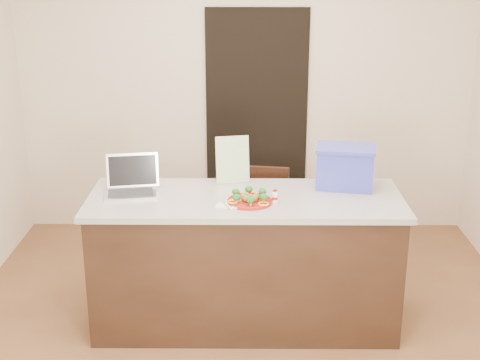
{
  "coord_description": "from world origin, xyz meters",
  "views": [
    {
      "loc": [
        -0.0,
        -3.84,
        2.42
      ],
      "look_at": [
        -0.03,
        0.2,
        1.05
      ],
      "focal_mm": 50.0,
      "sensor_mm": 36.0,
      "label": 1
    }
  ],
  "objects_px": {
    "yogurt_bottle": "(275,197)",
    "laptop": "(132,182)",
    "plate": "(250,201)",
    "island": "(245,261)",
    "blue_box": "(345,167)",
    "napkin": "(228,205)",
    "chair": "(264,217)"
  },
  "relations": [
    {
      "from": "napkin",
      "to": "blue_box",
      "type": "height_order",
      "value": "blue_box"
    },
    {
      "from": "yogurt_bottle",
      "to": "laptop",
      "type": "xyz_separation_m",
      "value": [
        -0.95,
        0.18,
        0.03
      ]
    },
    {
      "from": "yogurt_bottle",
      "to": "chair",
      "type": "relative_size",
      "value": 0.09
    },
    {
      "from": "chair",
      "to": "island",
      "type": "bearing_deg",
      "value": -93.84
    },
    {
      "from": "island",
      "to": "blue_box",
      "type": "height_order",
      "value": "blue_box"
    },
    {
      "from": "plate",
      "to": "blue_box",
      "type": "bearing_deg",
      "value": 25.95
    },
    {
      "from": "plate",
      "to": "laptop",
      "type": "height_order",
      "value": "laptop"
    },
    {
      "from": "laptop",
      "to": "chair",
      "type": "bearing_deg",
      "value": 24.56
    },
    {
      "from": "island",
      "to": "blue_box",
      "type": "xyz_separation_m",
      "value": [
        0.67,
        0.21,
        0.6
      ]
    },
    {
      "from": "laptop",
      "to": "blue_box",
      "type": "relative_size",
      "value": 0.87
    },
    {
      "from": "yogurt_bottle",
      "to": "chair",
      "type": "height_order",
      "value": "yogurt_bottle"
    },
    {
      "from": "blue_box",
      "to": "island",
      "type": "bearing_deg",
      "value": -152.48
    },
    {
      "from": "laptop",
      "to": "chair",
      "type": "distance_m",
      "value": 1.2
    },
    {
      "from": "blue_box",
      "to": "plate",
      "type": "bearing_deg",
      "value": -143.61
    },
    {
      "from": "napkin",
      "to": "yogurt_bottle",
      "type": "relative_size",
      "value": 1.74
    },
    {
      "from": "plate",
      "to": "blue_box",
      "type": "distance_m",
      "value": 0.73
    },
    {
      "from": "chair",
      "to": "napkin",
      "type": "bearing_deg",
      "value": -98.66
    },
    {
      "from": "blue_box",
      "to": "chair",
      "type": "xyz_separation_m",
      "value": [
        -0.53,
        0.51,
        -0.57
      ]
    },
    {
      "from": "island",
      "to": "chair",
      "type": "bearing_deg",
      "value": 78.55
    },
    {
      "from": "plate",
      "to": "yogurt_bottle",
      "type": "relative_size",
      "value": 3.69
    },
    {
      "from": "island",
      "to": "napkin",
      "type": "xyz_separation_m",
      "value": [
        -0.11,
        -0.15,
        0.46
      ]
    },
    {
      "from": "napkin",
      "to": "chair",
      "type": "relative_size",
      "value": 0.16
    },
    {
      "from": "island",
      "to": "plate",
      "type": "xyz_separation_m",
      "value": [
        0.03,
        -0.11,
        0.47
      ]
    },
    {
      "from": "napkin",
      "to": "laptop",
      "type": "height_order",
      "value": "laptop"
    },
    {
      "from": "blue_box",
      "to": "chair",
      "type": "distance_m",
      "value": 0.93
    },
    {
      "from": "plate",
      "to": "chair",
      "type": "distance_m",
      "value": 0.94
    },
    {
      "from": "napkin",
      "to": "yogurt_bottle",
      "type": "bearing_deg",
      "value": 12.35
    },
    {
      "from": "yogurt_bottle",
      "to": "blue_box",
      "type": "bearing_deg",
      "value": 31.08
    },
    {
      "from": "plate",
      "to": "napkin",
      "type": "height_order",
      "value": "plate"
    },
    {
      "from": "napkin",
      "to": "laptop",
      "type": "distance_m",
      "value": 0.7
    },
    {
      "from": "island",
      "to": "blue_box",
      "type": "relative_size",
      "value": 4.71
    },
    {
      "from": "plate",
      "to": "blue_box",
      "type": "height_order",
      "value": "blue_box"
    }
  ]
}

